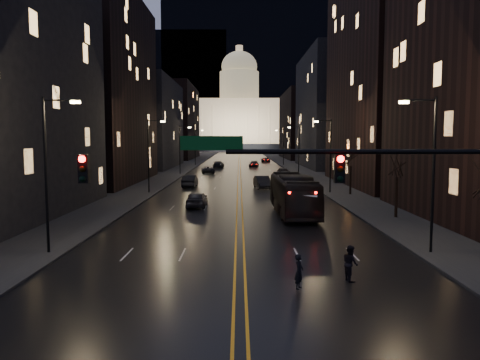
{
  "coord_description": "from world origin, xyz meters",
  "views": [
    {
      "loc": [
        -0.03,
        -16.41,
        6.65
      ],
      "look_at": [
        0.02,
        12.84,
        4.06
      ],
      "focal_mm": 35.0,
      "sensor_mm": 36.0,
      "label": 1
    }
  ],
  "objects_px": {
    "receding_car_a": "(262,182)",
    "pedestrian_a": "(299,272)",
    "oncoming_car_a": "(197,199)",
    "bus": "(293,194)",
    "traffic_signal": "(407,183)",
    "pedestrian_b": "(350,263)",
    "oncoming_car_b": "(190,181)"
  },
  "relations": [
    {
      "from": "oncoming_car_b",
      "to": "bus",
      "type": "bearing_deg",
      "value": 116.96
    },
    {
      "from": "oncoming_car_a",
      "to": "bus",
      "type": "bearing_deg",
      "value": 155.37
    },
    {
      "from": "pedestrian_a",
      "to": "pedestrian_b",
      "type": "height_order",
      "value": "pedestrian_b"
    },
    {
      "from": "oncoming_car_a",
      "to": "pedestrian_a",
      "type": "bearing_deg",
      "value": 106.22
    },
    {
      "from": "traffic_signal",
      "to": "pedestrian_a",
      "type": "height_order",
      "value": "traffic_signal"
    },
    {
      "from": "pedestrian_b",
      "to": "receding_car_a",
      "type": "bearing_deg",
      "value": -8.3
    },
    {
      "from": "traffic_signal",
      "to": "oncoming_car_b",
      "type": "bearing_deg",
      "value": 104.95
    },
    {
      "from": "traffic_signal",
      "to": "bus",
      "type": "bearing_deg",
      "value": 92.71
    },
    {
      "from": "oncoming_car_b",
      "to": "pedestrian_a",
      "type": "relative_size",
      "value": 3.22
    },
    {
      "from": "receding_car_a",
      "to": "pedestrian_a",
      "type": "distance_m",
      "value": 41.98
    },
    {
      "from": "traffic_signal",
      "to": "receding_car_a",
      "type": "relative_size",
      "value": 3.39
    },
    {
      "from": "oncoming_car_b",
      "to": "pedestrian_b",
      "type": "xyz_separation_m",
      "value": [
        12.0,
        -42.67,
        0.02
      ]
    },
    {
      "from": "oncoming_car_b",
      "to": "pedestrian_b",
      "type": "relative_size",
      "value": 2.97
    },
    {
      "from": "bus",
      "to": "pedestrian_a",
      "type": "bearing_deg",
      "value": -97.26
    },
    {
      "from": "oncoming_car_b",
      "to": "traffic_signal",
      "type": "bearing_deg",
      "value": 105.37
    },
    {
      "from": "oncoming_car_a",
      "to": "pedestrian_a",
      "type": "xyz_separation_m",
      "value": [
        6.77,
        -24.98,
        -0.01
      ]
    },
    {
      "from": "pedestrian_a",
      "to": "receding_car_a",
      "type": "bearing_deg",
      "value": 23.17
    },
    {
      "from": "oncoming_car_a",
      "to": "receding_car_a",
      "type": "relative_size",
      "value": 0.91
    },
    {
      "from": "oncoming_car_a",
      "to": "receding_car_a",
      "type": "height_order",
      "value": "receding_car_a"
    },
    {
      "from": "bus",
      "to": "pedestrian_b",
      "type": "distance_m",
      "value": 19.53
    },
    {
      "from": "pedestrian_a",
      "to": "oncoming_car_a",
      "type": "bearing_deg",
      "value": 38.95
    },
    {
      "from": "bus",
      "to": "receding_car_a",
      "type": "distance_m",
      "value": 21.36
    },
    {
      "from": "receding_car_a",
      "to": "bus",
      "type": "bearing_deg",
      "value": -92.1
    },
    {
      "from": "traffic_signal",
      "to": "pedestrian_b",
      "type": "relative_size",
      "value": 10.2
    },
    {
      "from": "oncoming_car_b",
      "to": "pedestrian_a",
      "type": "bearing_deg",
      "value": 102.57
    },
    {
      "from": "traffic_signal",
      "to": "pedestrian_a",
      "type": "bearing_deg",
      "value": 130.74
    },
    {
      "from": "receding_car_a",
      "to": "pedestrian_b",
      "type": "bearing_deg",
      "value": -93.66
    },
    {
      "from": "pedestrian_b",
      "to": "oncoming_car_b",
      "type": "bearing_deg",
      "value": 4.45
    },
    {
      "from": "bus",
      "to": "pedestrian_a",
      "type": "height_order",
      "value": "bus"
    },
    {
      "from": "receding_car_a",
      "to": "pedestrian_a",
      "type": "height_order",
      "value": "receding_car_a"
    },
    {
      "from": "oncoming_car_b",
      "to": "pedestrian_b",
      "type": "bearing_deg",
      "value": 106.13
    },
    {
      "from": "oncoming_car_b",
      "to": "pedestrian_a",
      "type": "xyz_separation_m",
      "value": [
        9.44,
        -43.86,
        -0.05
      ]
    }
  ]
}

